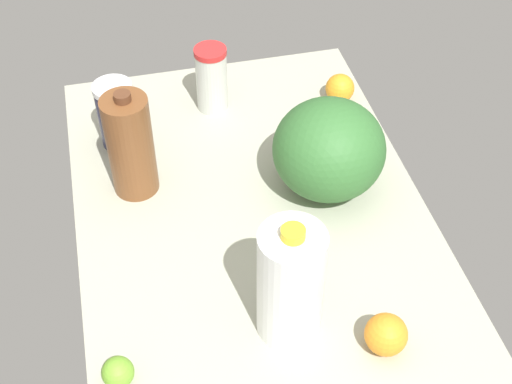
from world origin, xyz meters
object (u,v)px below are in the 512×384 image
object	(u,v)px
lime_beside_bowl	(118,372)
orange_far_back	(386,335)
chocolate_milk_jug	(130,146)
watermelon	(329,149)
orange_loose	(340,88)
tumbler_cup	(212,79)
milk_jug	(291,284)
shaker_bottle	(117,114)

from	to	relation	value
lime_beside_bowl	orange_far_back	size ratio (longest dim) A/B	0.73
chocolate_milk_jug	watermelon	xyz separation A→B (cm)	(-9.64, -41.76, -1.34)
orange_loose	tumbler_cup	bearing A→B (deg)	81.70
watermelon	lime_beside_bowl	xyz separation A→B (cm)	(-39.08, 50.44, -8.10)
tumbler_cup	milk_jug	distance (cm)	68.84
chocolate_milk_jug	lime_beside_bowl	distance (cm)	50.39
milk_jug	watermelon	xyz separation A→B (cm)	(34.51, -18.08, -1.78)
chocolate_milk_jug	tumbler_cup	bearing A→B (deg)	-42.24
tumbler_cup	lime_beside_bowl	distance (cm)	79.77
orange_far_back	watermelon	bearing A→B (deg)	-2.92
orange_far_back	orange_loose	distance (cm)	74.21
tumbler_cup	orange_far_back	xyz separation A→B (cm)	(-77.39, -17.26, -4.74)
orange_far_back	lime_beside_bowl	bearing A→B (deg)	85.13
milk_jug	lime_beside_bowl	world-z (taller)	milk_jug
tumbler_cup	orange_loose	xyz separation A→B (cm)	(-4.70, -32.23, -5.03)
tumbler_cup	shaker_bottle	distance (cm)	25.58
lime_beside_bowl	orange_far_back	world-z (taller)	orange_far_back
tumbler_cup	shaker_bottle	size ratio (longest dim) A/B	1.04
orange_loose	watermelon	bearing A→B (deg)	156.59
tumbler_cup	orange_far_back	distance (cm)	79.43
chocolate_milk_jug	milk_jug	distance (cm)	50.10
shaker_bottle	orange_far_back	bearing A→B (deg)	-149.04
milk_jug	orange_loose	world-z (taller)	milk_jug
chocolate_milk_jug	orange_far_back	world-z (taller)	chocolate_milk_jug
tumbler_cup	orange_loose	world-z (taller)	tumbler_cup
shaker_bottle	orange_far_back	distance (cm)	80.75
milk_jug	orange_far_back	size ratio (longest dim) A/B	3.40
milk_jug	orange_loose	size ratio (longest dim) A/B	3.67
lime_beside_bowl	orange_loose	world-z (taller)	orange_loose
chocolate_milk_jug	milk_jug	world-z (taller)	milk_jug
lime_beside_bowl	orange_far_back	bearing A→B (deg)	-94.87
chocolate_milk_jug	orange_loose	size ratio (longest dim) A/B	3.55
orange_far_back	orange_loose	size ratio (longest dim) A/B	1.08
chocolate_milk_jug	watermelon	bearing A→B (deg)	-103.00
tumbler_cup	watermelon	bearing A→B (deg)	-150.35
tumbler_cup	milk_jug	size ratio (longest dim) A/B	0.64
milk_jug	lime_beside_bowl	xyz separation A→B (cm)	(-4.58, 32.36, -9.88)
milk_jug	shaker_bottle	xyz separation A→B (cm)	(60.46, 25.60, -4.36)
tumbler_cup	shaker_bottle	xyz separation A→B (cm)	(-8.25, 24.22, -0.30)
chocolate_milk_jug	milk_jug	size ratio (longest dim) A/B	0.97
shaker_bottle	watermelon	distance (cm)	50.87
orange_far_back	milk_jug	bearing A→B (deg)	61.31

